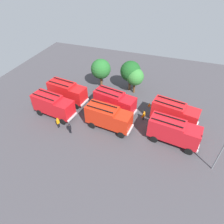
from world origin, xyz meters
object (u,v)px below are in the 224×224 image
(traffic_cone_1, at_px, (149,104))
(firefighter_0, at_px, (144,115))
(fire_truck_2, at_px, (174,131))
(firefighter_3, at_px, (58,122))
(firefighter_1, at_px, (70,128))
(firefighter_2, at_px, (127,118))
(fire_truck_3, at_px, (67,91))
(tree_0, at_px, (101,69))
(traffic_cone_0, at_px, (143,115))
(tree_1, at_px, (131,71))
(lamppost, at_px, (222,149))
(fire_truck_0, at_px, (53,105))
(fire_truck_4, at_px, (115,101))
(fire_truck_5, at_px, (174,113))
(tree_2, at_px, (135,77))
(fire_truck_1, at_px, (108,117))

(traffic_cone_1, bearing_deg, firefighter_0, -92.96)
(fire_truck_2, distance_m, firefighter_3, 17.32)
(fire_truck_2, xyz_separation_m, firefighter_1, (-14.74, -3.28, -1.16))
(firefighter_0, bearing_deg, firefighter_2, 47.37)
(fire_truck_3, relative_size, firefighter_2, 4.09)
(tree_0, bearing_deg, firefighter_0, -34.72)
(tree_0, relative_size, traffic_cone_0, 8.60)
(tree_1, bearing_deg, firefighter_3, -117.94)
(tree_1, xyz_separation_m, lamppost, (14.94, -14.53, -0.25))
(firefighter_2, height_order, tree_1, tree_1)
(tree_0, bearing_deg, firefighter_2, -47.85)
(tree_0, xyz_separation_m, traffic_cone_0, (10.07, -6.51, -3.66))
(firefighter_2, xyz_separation_m, traffic_cone_1, (2.61, 5.53, -0.66))
(fire_truck_0, bearing_deg, fire_truck_3, 95.71)
(firefighter_2, bearing_deg, firefighter_0, -20.33)
(traffic_cone_0, bearing_deg, firefighter_0, -68.51)
(fire_truck_2, height_order, fire_truck_3, same)
(traffic_cone_1, bearing_deg, tree_1, 139.53)
(fire_truck_4, distance_m, traffic_cone_1, 6.69)
(traffic_cone_0, height_order, traffic_cone_1, traffic_cone_1)
(fire_truck_5, height_order, traffic_cone_0, fire_truck_5)
(tree_2, height_order, traffic_cone_1, tree_2)
(fire_truck_1, bearing_deg, firefighter_0, 43.08)
(fire_truck_1, bearing_deg, fire_truck_3, 162.15)
(firefighter_3, bearing_deg, fire_truck_0, -19.44)
(firefighter_3, bearing_deg, fire_truck_5, -128.81)
(fire_truck_0, bearing_deg, traffic_cone_1, 35.92)
(firefighter_3, distance_m, traffic_cone_1, 16.08)
(fire_truck_4, bearing_deg, lamppost, -12.83)
(fire_truck_3, relative_size, firefighter_0, 4.64)
(fire_truck_5, bearing_deg, fire_truck_0, -155.32)
(fire_truck_0, relative_size, tree_1, 1.24)
(firefighter_3, bearing_deg, firefighter_2, -125.91)
(tree_0, bearing_deg, firefighter_3, -98.08)
(fire_truck_3, bearing_deg, firefighter_2, -2.21)
(fire_truck_3, relative_size, tree_0, 1.25)
(fire_truck_1, height_order, firefighter_1, fire_truck_1)
(traffic_cone_0, relative_size, lamppost, 0.11)
(fire_truck_5, bearing_deg, fire_truck_4, -167.40)
(firefighter_1, bearing_deg, fire_truck_3, 34.32)
(fire_truck_1, bearing_deg, traffic_cone_0, 49.17)
(fire_truck_2, distance_m, firefighter_1, 15.14)
(fire_truck_3, bearing_deg, firefighter_0, 5.82)
(fire_truck_1, xyz_separation_m, firefighter_3, (-7.41, -2.59, -1.14))
(fire_truck_1, bearing_deg, lamppost, -4.58)
(tree_1, bearing_deg, firefighter_0, -60.09)
(tree_1, relative_size, traffic_cone_0, 8.71)
(fire_truck_0, distance_m, fire_truck_2, 19.23)
(firefighter_1, relative_size, tree_2, 0.34)
(fire_truck_2, relative_size, firefighter_3, 4.16)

